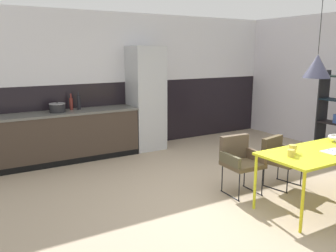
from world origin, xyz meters
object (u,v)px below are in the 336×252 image
(mug_tall_blue, at_px, (291,153))
(bottle_wine_green, at_px, (71,103))
(cooking_pot, at_px, (57,108))
(mug_glass_clear, at_px, (292,149))
(armchair_by_stool, at_px, (239,157))
(pendant_lamp_over_table_near, at_px, (317,66))
(dining_table, at_px, (328,153))
(open_book, at_px, (334,152))
(armchair_far_side, at_px, (279,155))
(refrigerator_column, at_px, (146,98))
(bottle_vinegar_dark, at_px, (79,102))

(mug_tall_blue, distance_m, bottle_wine_green, 4.04)
(cooking_pot, bearing_deg, mug_glass_clear, -60.86)
(armchair_by_stool, height_order, pendant_lamp_over_table_near, pendant_lamp_over_table_near)
(dining_table, bearing_deg, mug_glass_clear, 167.54)
(armchair_by_stool, bearing_deg, dining_table, 131.78)
(dining_table, height_order, cooking_pot, cooking_pot)
(pendant_lamp_over_table_near, bearing_deg, open_book, -17.74)
(cooking_pot, xyz_separation_m, bottle_wine_green, (0.29, 0.14, 0.04))
(mug_glass_clear, height_order, pendant_lamp_over_table_near, pendant_lamp_over_table_near)
(armchair_far_side, bearing_deg, armchair_by_stool, -19.81)
(armchair_far_side, bearing_deg, mug_glass_clear, 39.24)
(open_book, bearing_deg, cooking_pot, 123.15)
(armchair_far_side, distance_m, open_book, 0.93)
(armchair_by_stool, relative_size, mug_tall_blue, 6.20)
(refrigerator_column, distance_m, mug_glass_clear, 3.52)
(dining_table, height_order, mug_glass_clear, mug_glass_clear)
(bottle_vinegar_dark, xyz_separation_m, bottle_wine_green, (-0.13, 0.04, -0.02))
(dining_table, height_order, mug_tall_blue, mug_tall_blue)
(mug_glass_clear, bearing_deg, dining_table, -12.46)
(bottle_wine_green, bearing_deg, mug_tall_blue, -67.52)
(cooking_pot, relative_size, pendant_lamp_over_table_near, 0.28)
(refrigerator_column, relative_size, cooking_pot, 7.34)
(refrigerator_column, xyz_separation_m, mug_tall_blue, (0.06, -3.59, -0.25))
(mug_tall_blue, bearing_deg, mug_glass_clear, 34.15)
(pendant_lamp_over_table_near, bearing_deg, armchair_by_stool, 109.91)
(dining_table, height_order, armchair_by_stool, armchair_by_stool)
(open_book, xyz_separation_m, cooking_pot, (-2.44, 3.74, 0.24))
(open_book, relative_size, mug_glass_clear, 2.26)
(mug_glass_clear, bearing_deg, armchair_far_side, 50.92)
(cooking_pot, xyz_separation_m, pendant_lamp_over_table_near, (2.12, -3.63, 0.81))
(refrigerator_column, height_order, mug_glass_clear, refrigerator_column)
(armchair_by_stool, relative_size, bottle_vinegar_dark, 2.46)
(mug_glass_clear, height_order, mug_tall_blue, mug_glass_clear)
(armchair_far_side, relative_size, bottle_vinegar_dark, 2.20)
(mug_glass_clear, bearing_deg, cooking_pot, 119.14)
(mug_tall_blue, xyz_separation_m, cooking_pot, (-1.83, 3.59, 0.21))
(pendant_lamp_over_table_near, bearing_deg, refrigerator_column, 95.54)
(dining_table, xyz_separation_m, bottle_wine_green, (-2.21, 3.76, 0.33))
(refrigerator_column, distance_m, bottle_wine_green, 1.48)
(mug_glass_clear, height_order, bottle_wine_green, bottle_wine_green)
(cooking_pot, bearing_deg, open_book, -56.85)
(refrigerator_column, bearing_deg, bottle_wine_green, 174.78)
(mug_glass_clear, bearing_deg, mug_tall_blue, -145.85)
(refrigerator_column, relative_size, armchair_far_side, 2.88)
(mug_tall_blue, relative_size, pendant_lamp_over_table_near, 0.13)
(dining_table, relative_size, cooking_pot, 6.63)
(mug_tall_blue, height_order, bottle_wine_green, bottle_wine_green)
(armchair_far_side, distance_m, bottle_vinegar_dark, 3.65)
(armchair_by_stool, height_order, cooking_pot, cooking_pot)
(open_book, distance_m, mug_tall_blue, 0.63)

